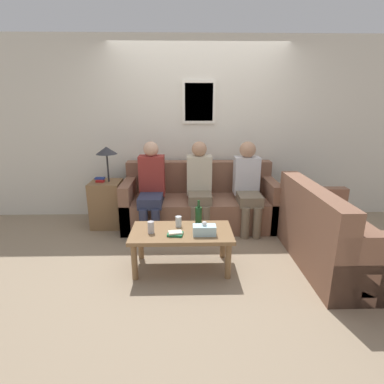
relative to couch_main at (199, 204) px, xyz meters
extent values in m
plane|color=gray|center=(0.00, -0.50, -0.30)|extent=(16.00, 16.00, 0.00)
cube|color=silver|center=(0.00, 0.44, 1.00)|extent=(9.00, 0.06, 2.60)
cube|color=silver|center=(0.00, 0.40, 1.40)|extent=(0.48, 0.02, 0.60)
cube|color=#B7CCB2|center=(0.00, 0.39, 1.40)|extent=(0.40, 0.01, 0.52)
cube|color=brown|center=(0.00, -0.06, -0.10)|extent=(2.11, 0.83, 0.42)
cube|color=brown|center=(0.00, 0.26, 0.34)|extent=(2.11, 0.20, 0.45)
cube|color=brown|center=(-0.99, -0.06, 0.03)|extent=(0.14, 0.83, 0.67)
cube|color=brown|center=(0.99, -0.06, 0.03)|extent=(0.14, 0.83, 0.67)
cube|color=brown|center=(1.42, -1.17, -0.10)|extent=(0.83, 1.51, 0.42)
cube|color=brown|center=(1.11, -1.17, 0.34)|extent=(0.20, 1.51, 0.45)
cube|color=brown|center=(1.42, -1.86, 0.03)|extent=(0.83, 0.14, 0.67)
cube|color=brown|center=(1.42, -0.49, 0.03)|extent=(0.83, 0.14, 0.67)
cube|color=olive|center=(-0.24, -1.21, 0.10)|extent=(1.05, 0.55, 0.04)
cylinder|color=olive|center=(-0.71, -1.43, -0.11)|extent=(0.06, 0.06, 0.38)
cylinder|color=olive|center=(0.22, -1.43, -0.11)|extent=(0.06, 0.06, 0.38)
cylinder|color=olive|center=(-0.71, -1.00, -0.11)|extent=(0.06, 0.06, 0.38)
cylinder|color=olive|center=(0.22, -1.00, -0.11)|extent=(0.06, 0.06, 0.38)
cube|color=olive|center=(-1.31, -0.04, 0.02)|extent=(0.41, 0.41, 0.65)
cylinder|color=#262628|center=(-1.26, -0.04, 0.55)|extent=(0.02, 0.02, 0.40)
cone|color=#2D2D33|center=(-1.26, -0.04, 0.78)|extent=(0.28, 0.28, 0.10)
cube|color=red|center=(-1.37, -0.06, 0.36)|extent=(0.12, 0.08, 0.03)
cube|color=red|center=(-1.37, -0.06, 0.38)|extent=(0.10, 0.10, 0.02)
cube|color=navy|center=(-1.37, -0.06, 0.40)|extent=(0.13, 0.08, 0.02)
cylinder|color=#19421E|center=(-0.06, -1.01, 0.21)|extent=(0.07, 0.07, 0.18)
cylinder|color=#19421E|center=(-0.06, -1.01, 0.34)|extent=(0.03, 0.03, 0.08)
cylinder|color=silver|center=(-0.28, -1.10, 0.17)|extent=(0.07, 0.07, 0.11)
cube|color=#237547|center=(-0.31, -1.32, 0.13)|extent=(0.17, 0.13, 0.02)
cube|color=beige|center=(-0.31, -1.32, 0.15)|extent=(0.15, 0.11, 0.02)
cylinder|color=#BCBCC1|center=(-0.55, -1.25, 0.18)|extent=(0.07, 0.07, 0.12)
cube|color=silver|center=(-0.01, -1.31, 0.17)|extent=(0.23, 0.12, 0.10)
sphere|color=white|center=(-0.01, -1.31, 0.24)|extent=(0.05, 0.05, 0.05)
cube|color=#2D334C|center=(-0.66, -0.31, 0.16)|extent=(0.31, 0.46, 0.14)
cylinder|color=#2D334C|center=(-0.73, -0.54, -0.10)|extent=(0.11, 0.11, 0.42)
cylinder|color=#2D334C|center=(-0.58, -0.54, -0.10)|extent=(0.11, 0.11, 0.42)
cube|color=maroon|center=(-0.66, -0.08, 0.44)|extent=(0.34, 0.22, 0.54)
sphere|color=tan|center=(-0.66, -0.08, 0.80)|extent=(0.20, 0.20, 0.20)
cube|color=#756651|center=(-0.01, -0.24, 0.16)|extent=(0.31, 0.42, 0.14)
cylinder|color=#756651|center=(-0.09, -0.45, -0.10)|extent=(0.11, 0.11, 0.42)
cylinder|color=#756651|center=(0.07, -0.45, -0.10)|extent=(0.11, 0.11, 0.42)
cube|color=beige|center=(-0.01, -0.03, 0.43)|extent=(0.34, 0.22, 0.53)
sphere|color=tan|center=(-0.01, -0.03, 0.79)|extent=(0.21, 0.21, 0.21)
cube|color=#756651|center=(0.64, -0.28, 0.16)|extent=(0.31, 0.46, 0.14)
cylinder|color=#756651|center=(0.57, -0.51, -0.10)|extent=(0.11, 0.11, 0.42)
cylinder|color=#756651|center=(0.72, -0.51, -0.10)|extent=(0.11, 0.11, 0.42)
cube|color=silver|center=(0.64, -0.05, 0.42)|extent=(0.34, 0.22, 0.52)
sphere|color=tan|center=(0.64, -0.05, 0.78)|extent=(0.22, 0.22, 0.22)
camera|label=1|loc=(-0.20, -4.06, 1.39)|focal=28.00mm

